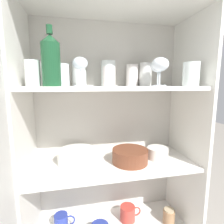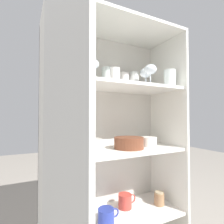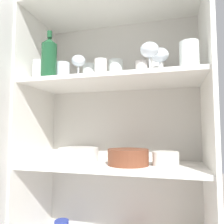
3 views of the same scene
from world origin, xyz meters
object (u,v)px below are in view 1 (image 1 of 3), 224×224
Objects in this scene: wine_bottle at (51,60)px; serving_bowl_small at (158,152)px; plate_stack_white at (77,156)px; storage_jar at (169,216)px; mixing_bowl_large at (130,155)px.

serving_bowl_small is (0.55, 0.11, -0.49)m from wine_bottle.
wine_bottle is at bearing -121.13° from plate_stack_white.
storage_jar is (0.64, 0.10, -0.91)m from wine_bottle.
plate_stack_white is 2.28× the size of storage_jar.
wine_bottle reaches higher than serving_bowl_small.
mixing_bowl_large reaches higher than storage_jar.
wine_bottle is 0.52m from plate_stack_white.
serving_bowl_small reaches higher than storage_jar.
serving_bowl_small is 0.43m from storage_jar.
wine_bottle is at bearing -171.25° from storage_jar.
plate_stack_white is 1.77× the size of serving_bowl_small.
mixing_bowl_large reaches higher than serving_bowl_small.
serving_bowl_small is (0.17, 0.02, -0.00)m from mixing_bowl_large.
mixing_bowl_large is at bearing -12.22° from plate_stack_white.
serving_bowl_small is 1.29× the size of storage_jar.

